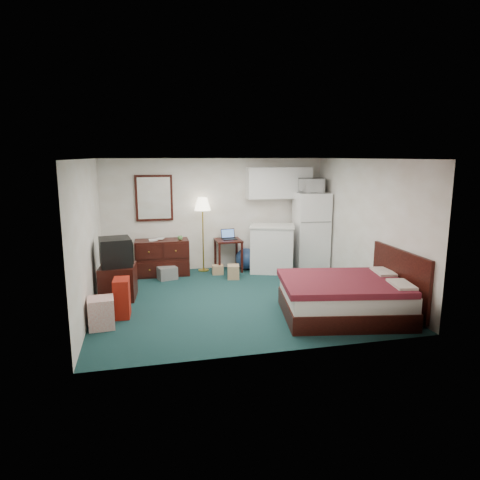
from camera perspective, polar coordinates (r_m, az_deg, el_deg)
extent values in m
cube|color=#153E45|center=(7.86, -0.42, -7.77)|extent=(5.00, 4.50, 0.01)
cube|color=beige|center=(7.44, -0.45, 10.77)|extent=(5.00, 4.50, 0.01)
cube|color=beige|center=(9.73, -3.32, 3.45)|extent=(5.00, 0.01, 2.50)
cube|color=beige|center=(5.42, 4.75, -2.73)|extent=(5.00, 0.01, 2.50)
cube|color=beige|center=(7.43, -19.61, 0.43)|extent=(0.01, 4.50, 2.50)
cube|color=beige|center=(8.45, 16.37, 1.85)|extent=(0.01, 4.50, 2.50)
sphere|color=navy|center=(9.77, 0.83, -2.52)|extent=(0.54, 0.54, 0.49)
imported|color=white|center=(9.79, 9.45, 7.42)|extent=(0.65, 0.47, 0.39)
imported|color=#8B6346|center=(9.29, -12.08, 0.64)|extent=(0.18, 0.03, 0.24)
imported|color=#8B6346|center=(9.43, -11.14, 0.77)|extent=(0.16, 0.08, 0.22)
imported|color=#56924B|center=(9.26, -8.00, 0.34)|extent=(0.12, 0.10, 0.11)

